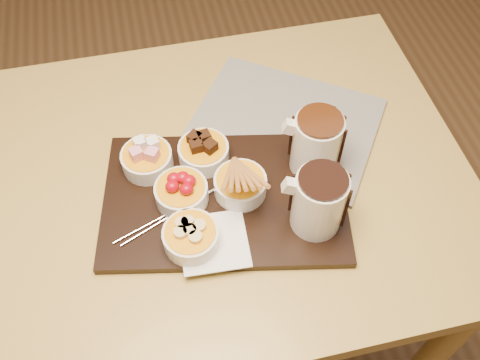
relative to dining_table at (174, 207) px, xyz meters
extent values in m
plane|color=brown|center=(0.00, 0.00, -0.65)|extent=(5.00, 5.00, 0.00)
cube|color=#B49542|center=(0.00, 0.00, 0.08)|extent=(1.20, 0.80, 0.04)
cylinder|color=#B49542|center=(0.54, 0.34, -0.30)|extent=(0.06, 0.06, 0.71)
cylinder|color=#B49542|center=(0.54, -0.34, -0.30)|extent=(0.06, 0.06, 0.71)
cube|color=black|center=(0.10, -0.07, 0.11)|extent=(0.51, 0.38, 0.02)
cube|color=white|center=(0.06, -0.17, 0.12)|extent=(0.13, 0.13, 0.00)
cylinder|color=white|center=(-0.03, 0.03, 0.14)|extent=(0.10, 0.10, 0.04)
cylinder|color=white|center=(0.08, 0.02, 0.14)|extent=(0.10, 0.10, 0.04)
cylinder|color=white|center=(0.02, -0.06, 0.14)|extent=(0.10, 0.10, 0.04)
cylinder|color=white|center=(0.13, -0.07, 0.14)|extent=(0.10, 0.10, 0.04)
cylinder|color=white|center=(0.02, -0.16, 0.14)|extent=(0.10, 0.10, 0.04)
cylinder|color=silver|center=(0.25, -0.16, 0.18)|extent=(0.11, 0.11, 0.13)
cylinder|color=silver|center=(0.28, -0.04, 0.18)|extent=(0.11, 0.11, 0.13)
cube|color=beige|center=(0.26, 0.09, 0.10)|extent=(0.48, 0.46, 0.01)
camera|label=1|loc=(0.00, -0.63, 0.96)|focal=40.00mm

